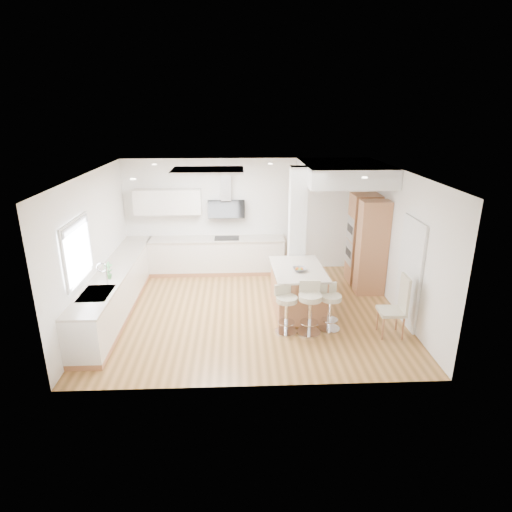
{
  "coord_description": "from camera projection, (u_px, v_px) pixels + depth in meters",
  "views": [
    {
      "loc": [
        -0.23,
        -7.89,
        3.94
      ],
      "look_at": [
        0.14,
        0.4,
        1.05
      ],
      "focal_mm": 30.0,
      "sensor_mm": 36.0,
      "label": 1
    }
  ],
  "objects": [
    {
      "name": "wall_left",
      "position": [
        93.0,
        248.0,
        8.17
      ],
      "size": [
        0.04,
        5.0,
        2.8
      ],
      "primitive_type": "cube",
      "color": "white",
      "rests_on": "ground"
    },
    {
      "name": "bar_stool_b",
      "position": [
        310.0,
        305.0,
        7.74
      ],
      "size": [
        0.47,
        0.47,
        0.98
      ],
      "rotation": [
        0.0,
        0.0,
        -0.06
      ],
      "color": "silver",
      "rests_on": "ground"
    },
    {
      "name": "counter_back",
      "position": [
        210.0,
        246.0,
        10.58
      ],
      "size": [
        3.62,
        0.63,
        2.5
      ],
      "color": "#B97A4F",
      "rests_on": "ground"
    },
    {
      "name": "window_left",
      "position": [
        77.0,
        248.0,
        7.22
      ],
      "size": [
        0.06,
        1.28,
        1.07
      ],
      "color": "silver",
      "rests_on": "ground"
    },
    {
      "name": "wall_right",
      "position": [
        402.0,
        244.0,
        8.42
      ],
      "size": [
        0.04,
        5.0,
        2.8
      ],
      "primitive_type": "cube",
      "color": "white",
      "rests_on": "ground"
    },
    {
      "name": "skylight",
      "position": [
        208.0,
        171.0,
        8.38
      ],
      "size": [
        4.1,
        2.1,
        0.06
      ],
      "color": "white",
      "rests_on": "ground"
    },
    {
      "name": "ceiling",
      "position": [
        250.0,
        311.0,
        8.75
      ],
      "size": [
        6.0,
        5.0,
        0.02
      ],
      "primitive_type": "cube",
      "color": "silver",
      "rests_on": "ground"
    },
    {
      "name": "bar_stool_c",
      "position": [
        330.0,
        305.0,
        7.89
      ],
      "size": [
        0.49,
        0.49,
        0.88
      ],
      "rotation": [
        0.0,
        0.0,
        0.29
      ],
      "color": "silver",
      "rests_on": "ground"
    },
    {
      "name": "counter_left",
      "position": [
        117.0,
        288.0,
        8.71
      ],
      "size": [
        0.63,
        4.5,
        1.35
      ],
      "color": "#B97A4F",
      "rests_on": "ground"
    },
    {
      "name": "peninsula",
      "position": [
        297.0,
        289.0,
        8.63
      ],
      "size": [
        1.06,
        1.55,
        1.0
      ],
      "rotation": [
        0.0,
        0.0,
        0.03
      ],
      "color": "#B97A4F",
      "rests_on": "ground"
    },
    {
      "name": "dining_chair",
      "position": [
        398.0,
        304.0,
        7.64
      ],
      "size": [
        0.46,
        0.46,
        1.15
      ],
      "rotation": [
        0.0,
        0.0,
        -0.04
      ],
      "color": "beige",
      "rests_on": "ground"
    },
    {
      "name": "ground",
      "position": [
        250.0,
        311.0,
        8.75
      ],
      "size": [
        6.0,
        6.0,
        0.0
      ],
      "primitive_type": "plane",
      "color": "#AF7B41",
      "rests_on": "ground"
    },
    {
      "name": "wall_back",
      "position": [
        247.0,
        215.0,
        10.65
      ],
      "size": [
        6.0,
        0.04,
        2.8
      ],
      "primitive_type": "cube",
      "color": "white",
      "rests_on": "ground"
    },
    {
      "name": "doorway_right",
      "position": [
        410.0,
        274.0,
        7.98
      ],
      "size": [
        0.05,
        1.0,
        2.1
      ],
      "color": "#4A433A",
      "rests_on": "ground"
    },
    {
      "name": "bar_stool_a",
      "position": [
        286.0,
        307.0,
        7.78
      ],
      "size": [
        0.52,
        0.52,
        0.91
      ],
      "rotation": [
        0.0,
        0.0,
        0.33
      ],
      "color": "silver",
      "rests_on": "ground"
    },
    {
      "name": "oven_column",
      "position": [
        366.0,
        243.0,
        9.68
      ],
      "size": [
        0.63,
        1.21,
        2.1
      ],
      "color": "#B97A4F",
      "rests_on": "ground"
    },
    {
      "name": "pillar",
      "position": [
        297.0,
        232.0,
        9.23
      ],
      "size": [
        0.35,
        0.35,
        2.8
      ],
      "color": "white",
      "rests_on": "ground"
    },
    {
      "name": "soffit",
      "position": [
        344.0,
        173.0,
        9.31
      ],
      "size": [
        1.78,
        2.2,
        0.4
      ],
      "color": "silver",
      "rests_on": "ground"
    }
  ]
}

